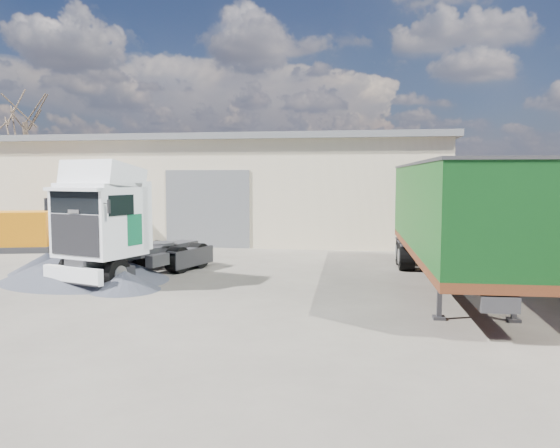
% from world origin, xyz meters
% --- Properties ---
extents(ground, '(120.00, 120.00, 0.00)m').
position_xyz_m(ground, '(0.00, 0.00, 0.00)').
color(ground, '#2A2922').
rests_on(ground, ground).
extents(warehouse, '(30.60, 12.60, 5.42)m').
position_xyz_m(warehouse, '(-6.00, 16.00, 2.66)').
color(warehouse, beige).
rests_on(warehouse, ground).
extents(brick_boundary_wall, '(0.35, 26.00, 2.50)m').
position_xyz_m(brick_boundary_wall, '(11.50, 6.00, 1.25)').
color(brick_boundary_wall, brown).
rests_on(brick_boundary_wall, ground).
extents(bare_tree, '(4.00, 4.00, 9.60)m').
position_xyz_m(bare_tree, '(-18.00, 20.00, 7.92)').
color(bare_tree, '#382B21').
rests_on(bare_tree, ground).
extents(tractor_unit, '(3.70, 5.95, 3.80)m').
position_xyz_m(tractor_unit, '(-2.41, 1.71, 1.60)').
color(tractor_unit, black).
rests_on(tractor_unit, ground).
extents(box_trailer, '(2.77, 11.20, 3.70)m').
position_xyz_m(box_trailer, '(7.79, 2.13, 2.25)').
color(box_trailer, '#2D2D30').
rests_on(box_trailer, ground).
extents(panel_van, '(2.77, 4.74, 1.82)m').
position_xyz_m(panel_van, '(-6.62, 8.92, 0.94)').
color(panel_van, black).
rests_on(panel_van, ground).
extents(orange_skip, '(3.20, 2.48, 1.76)m').
position_xyz_m(orange_skip, '(-9.79, 7.38, 0.77)').
color(orange_skip, '#2D2D30').
rests_on(orange_skip, ground).
extents(gravel_heap, '(6.40, 5.84, 1.14)m').
position_xyz_m(gravel_heap, '(-3.60, 1.64, 0.53)').
color(gravel_heap, black).
rests_on(gravel_heap, ground).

